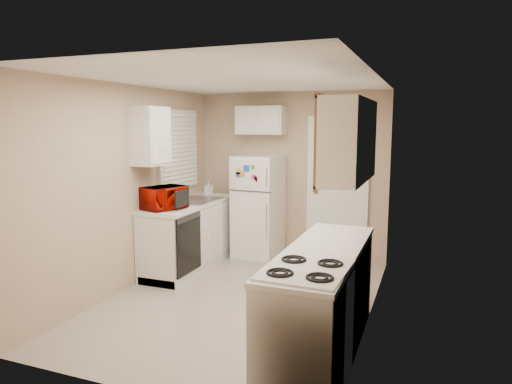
% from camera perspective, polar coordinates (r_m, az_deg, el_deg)
% --- Properties ---
extents(floor, '(3.80, 3.80, 0.00)m').
position_cam_1_polar(floor, '(5.22, -2.03, -13.35)').
color(floor, '#B9AA9A').
rests_on(floor, ground).
extents(ceiling, '(3.80, 3.80, 0.00)m').
position_cam_1_polar(ceiling, '(4.87, -2.17, 13.87)').
color(ceiling, white).
rests_on(ceiling, floor).
extents(wall_left, '(3.80, 3.80, 0.00)m').
position_cam_1_polar(wall_left, '(5.60, -15.39, 0.56)').
color(wall_left, tan).
rests_on(wall_left, floor).
extents(wall_right, '(3.80, 3.80, 0.00)m').
position_cam_1_polar(wall_right, '(4.55, 14.35, -1.15)').
color(wall_right, tan).
rests_on(wall_right, floor).
extents(wall_back, '(2.80, 2.80, 0.00)m').
position_cam_1_polar(wall_back, '(6.68, 4.32, 2.05)').
color(wall_back, tan).
rests_on(wall_back, floor).
extents(wall_front, '(2.80, 2.80, 0.00)m').
position_cam_1_polar(wall_front, '(3.28, -15.31, -4.83)').
color(wall_front, tan).
rests_on(wall_front, floor).
extents(left_counter, '(0.60, 1.80, 0.90)m').
position_cam_1_polar(left_counter, '(6.32, -8.06, -5.27)').
color(left_counter, silver).
rests_on(left_counter, floor).
extents(dishwasher, '(0.03, 0.58, 0.72)m').
position_cam_1_polar(dishwasher, '(5.67, -8.45, -6.46)').
color(dishwasher, black).
rests_on(dishwasher, floor).
extents(sink, '(0.54, 0.74, 0.16)m').
position_cam_1_polar(sink, '(6.37, -7.48, -1.39)').
color(sink, gray).
rests_on(sink, left_counter).
extents(microwave, '(0.57, 0.43, 0.34)m').
position_cam_1_polar(microwave, '(5.75, -11.39, -0.62)').
color(microwave, '#9D0A00').
rests_on(microwave, left_counter).
extents(soap_bottle, '(0.11, 0.11, 0.21)m').
position_cam_1_polar(soap_bottle, '(6.79, -5.94, 0.43)').
color(soap_bottle, silver).
rests_on(soap_bottle, left_counter).
extents(window_blinds, '(0.10, 0.98, 1.08)m').
position_cam_1_polar(window_blinds, '(6.42, -9.66, 5.28)').
color(window_blinds, silver).
rests_on(window_blinds, wall_left).
extents(upper_cabinet_left, '(0.30, 0.45, 0.70)m').
position_cam_1_polar(upper_cabinet_left, '(5.65, -13.06, 6.82)').
color(upper_cabinet_left, silver).
rests_on(upper_cabinet_left, wall_left).
extents(refrigerator, '(0.66, 0.64, 1.50)m').
position_cam_1_polar(refrigerator, '(6.59, 0.29, -1.97)').
color(refrigerator, white).
rests_on(refrigerator, floor).
extents(cabinet_over_fridge, '(0.70, 0.30, 0.40)m').
position_cam_1_polar(cabinet_over_fridge, '(6.63, 0.66, 8.95)').
color(cabinet_over_fridge, silver).
rests_on(cabinet_over_fridge, wall_back).
extents(interior_door, '(0.86, 0.06, 2.08)m').
position_cam_1_polar(interior_door, '(6.50, 10.12, 0.17)').
color(interior_door, white).
rests_on(interior_door, floor).
extents(right_counter, '(0.60, 2.00, 0.90)m').
position_cam_1_polar(right_counter, '(4.03, 8.20, -13.29)').
color(right_counter, silver).
rests_on(right_counter, floor).
extents(stove, '(0.60, 0.72, 0.85)m').
position_cam_1_polar(stove, '(3.50, 6.13, -17.16)').
color(stove, white).
rests_on(stove, floor).
extents(upper_cabinet_right, '(0.30, 1.20, 0.70)m').
position_cam_1_polar(upper_cabinet_right, '(4.02, 11.67, 6.32)').
color(upper_cabinet_right, silver).
rests_on(upper_cabinet_right, wall_right).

